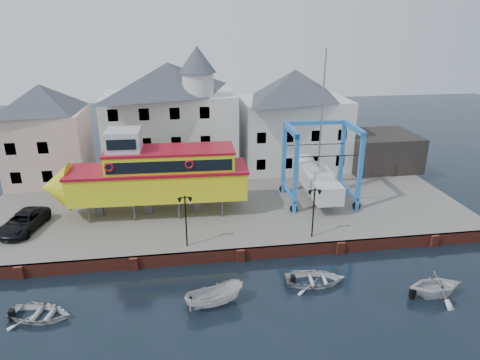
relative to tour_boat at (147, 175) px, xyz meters
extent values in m
plane|color=black|center=(7.17, -7.76, -4.65)|extent=(140.00, 140.00, 0.00)
cube|color=#645D58|center=(7.17, 3.24, -4.15)|extent=(44.00, 22.00, 1.00)
cube|color=maroon|center=(7.17, -7.64, -4.15)|extent=(44.00, 0.25, 1.00)
cube|color=maroon|center=(-8.83, -7.81, -4.15)|extent=(0.60, 0.36, 1.00)
cube|color=maroon|center=(-0.83, -7.81, -4.15)|extent=(0.60, 0.36, 1.00)
cube|color=maroon|center=(7.17, -7.81, -4.15)|extent=(0.60, 0.36, 1.00)
cube|color=maroon|center=(15.17, -7.81, -4.15)|extent=(0.60, 0.36, 1.00)
cube|color=maroon|center=(23.17, -7.81, -4.15)|extent=(0.60, 0.36, 1.00)
cube|color=#D0ABA0|center=(-10.83, 10.24, 0.10)|extent=(8.00, 7.00, 7.50)
pyramid|color=#373B42|center=(-10.83, 10.24, 5.25)|extent=(8.00, 7.00, 2.80)
cube|color=black|center=(-13.33, 6.78, -2.05)|extent=(1.00, 0.08, 1.20)
cube|color=black|center=(-10.33, 6.78, -2.05)|extent=(1.00, 0.08, 1.20)
cube|color=black|center=(-13.33, 6.78, 0.95)|extent=(1.00, 0.08, 1.20)
cube|color=black|center=(-10.33, 6.78, 0.95)|extent=(1.00, 0.08, 1.20)
cube|color=silver|center=(2.17, 10.74, 0.85)|extent=(14.00, 8.00, 9.00)
pyramid|color=#373B42|center=(2.17, 10.74, 6.95)|extent=(14.00, 8.00, 3.20)
cube|color=black|center=(-3.33, 6.78, -2.05)|extent=(1.00, 0.08, 1.20)
cube|color=black|center=(-0.33, 6.78, -2.05)|extent=(1.00, 0.08, 1.20)
cube|color=black|center=(2.67, 6.78, -2.05)|extent=(1.00, 0.08, 1.20)
cube|color=black|center=(5.67, 6.78, -2.05)|extent=(1.00, 0.08, 1.20)
cube|color=black|center=(-3.33, 6.78, 0.95)|extent=(1.00, 0.08, 1.20)
cube|color=black|center=(-0.33, 6.78, 0.95)|extent=(1.00, 0.08, 1.20)
cube|color=black|center=(2.67, 6.78, 0.95)|extent=(1.00, 0.08, 1.20)
cube|color=black|center=(5.67, 6.78, 0.95)|extent=(1.00, 0.08, 1.20)
cube|color=black|center=(-3.33, 6.78, 3.95)|extent=(1.00, 0.08, 1.20)
cube|color=black|center=(-0.33, 6.78, 3.95)|extent=(1.00, 0.08, 1.20)
cube|color=black|center=(2.67, 6.78, 3.95)|extent=(1.00, 0.08, 1.20)
cube|color=black|center=(5.67, 6.78, 3.95)|extent=(1.00, 0.08, 1.20)
cylinder|color=silver|center=(5.17, 8.34, 6.55)|extent=(3.20, 3.20, 2.40)
cone|color=#373B42|center=(5.17, 8.34, 9.05)|extent=(3.80, 3.80, 2.60)
cube|color=silver|center=(16.17, 11.24, 0.35)|extent=(12.00, 8.00, 8.00)
pyramid|color=#373B42|center=(16.17, 11.24, 5.95)|extent=(12.00, 8.00, 3.20)
cube|color=black|center=(11.67, 7.28, -2.05)|extent=(1.00, 0.08, 1.20)
cube|color=black|center=(14.67, 7.28, -2.05)|extent=(1.00, 0.08, 1.20)
cube|color=black|center=(17.67, 7.28, -2.05)|extent=(1.00, 0.08, 1.20)
cube|color=black|center=(20.67, 7.28, -2.05)|extent=(1.00, 0.08, 1.20)
cube|color=black|center=(11.67, 7.28, 0.95)|extent=(1.00, 0.08, 1.20)
cube|color=black|center=(14.67, 7.28, 0.95)|extent=(1.00, 0.08, 1.20)
cube|color=black|center=(17.67, 7.28, 0.95)|extent=(1.00, 0.08, 1.20)
cube|color=black|center=(20.67, 7.28, 0.95)|extent=(1.00, 0.08, 1.20)
cube|color=black|center=(26.17, 9.24, -1.65)|extent=(8.00, 7.00, 4.00)
cylinder|color=black|center=(3.17, -6.56, -1.65)|extent=(0.12, 0.12, 4.00)
cube|color=black|center=(3.17, -6.56, 0.40)|extent=(0.90, 0.06, 0.06)
sphere|color=black|center=(3.17, -6.56, 0.47)|extent=(0.16, 0.16, 0.16)
cone|color=black|center=(2.77, -6.56, 0.13)|extent=(0.32, 0.32, 0.45)
sphere|color=silver|center=(2.77, -6.56, -0.05)|extent=(0.18, 0.18, 0.18)
cone|color=black|center=(3.57, -6.56, 0.13)|extent=(0.32, 0.32, 0.45)
sphere|color=silver|center=(3.57, -6.56, -0.05)|extent=(0.18, 0.18, 0.18)
cylinder|color=black|center=(13.17, -6.56, -1.65)|extent=(0.12, 0.12, 4.00)
cube|color=black|center=(13.17, -6.56, 0.40)|extent=(0.90, 0.06, 0.06)
sphere|color=black|center=(13.17, -6.56, 0.47)|extent=(0.16, 0.16, 0.16)
cone|color=black|center=(12.77, -6.56, 0.13)|extent=(0.32, 0.32, 0.45)
sphere|color=silver|center=(12.77, -6.56, -0.05)|extent=(0.18, 0.18, 0.18)
cone|color=black|center=(13.57, -6.56, 0.13)|extent=(0.32, 0.32, 0.45)
sphere|color=silver|center=(13.57, -6.56, -0.05)|extent=(0.18, 0.18, 0.18)
cylinder|color=#59595E|center=(-4.98, -1.36, -2.84)|extent=(0.21, 0.21, 1.63)
cylinder|color=#59595E|center=(-4.89, 1.68, -2.84)|extent=(0.21, 0.21, 1.63)
cylinder|color=#59595E|center=(-1.18, -1.48, -2.84)|extent=(0.21, 0.21, 1.63)
cylinder|color=#59595E|center=(-1.08, 1.56, -2.84)|extent=(0.21, 0.21, 1.63)
cylinder|color=#59595E|center=(2.63, -1.61, -2.84)|extent=(0.21, 0.21, 1.63)
cylinder|color=#59595E|center=(2.72, 1.44, -2.84)|extent=(0.21, 0.21, 1.63)
cylinder|color=#59595E|center=(6.43, -1.73, -2.84)|extent=(0.21, 0.21, 1.63)
cylinder|color=#59595E|center=(6.53, 1.32, -2.84)|extent=(0.21, 0.21, 1.63)
cube|color=#59595E|center=(-4.39, 0.14, -2.84)|extent=(0.67, 0.56, 1.63)
cube|color=#59595E|center=(-0.04, 0.00, -2.84)|extent=(0.67, 0.56, 1.63)
cube|color=#59595E|center=(4.31, -0.13, -2.84)|extent=(0.67, 0.56, 1.63)
cube|color=yellow|center=(1.04, -0.03, -0.82)|extent=(15.35, 4.61, 2.39)
cone|color=yellow|center=(-7.76, 0.25, -0.82)|extent=(2.52, 4.21, 4.13)
cube|color=#A40C1F|center=(1.04, -0.03, 0.48)|extent=(15.69, 4.80, 0.24)
cube|color=yellow|center=(2.13, -0.07, 1.24)|extent=(10.99, 4.04, 1.74)
cube|color=black|center=(2.07, -1.94, 1.30)|extent=(10.44, 0.39, 0.98)
cube|color=black|center=(2.19, 1.81, 1.30)|extent=(10.44, 0.39, 0.98)
cube|color=#A40C1F|center=(2.13, -0.07, 2.21)|extent=(11.21, 4.16, 0.20)
cube|color=silver|center=(-1.67, 0.05, 3.10)|extent=(2.92, 2.92, 1.98)
cube|color=black|center=(-1.72, -1.39, 3.19)|extent=(2.38, 0.14, 0.87)
torus|color=#A40C1F|center=(-2.82, -1.84, 1.46)|extent=(0.77, 0.18, 0.76)
torus|color=#A40C1F|center=(3.70, -2.05, 1.46)|extent=(0.77, 0.18, 0.76)
cube|color=blue|center=(12.94, -1.86, -0.01)|extent=(0.38, 0.38, 7.29)
cylinder|color=black|center=(12.94, -1.86, -3.29)|extent=(0.74, 0.28, 0.73)
cube|color=blue|center=(13.09, 2.98, -0.01)|extent=(0.38, 0.38, 7.29)
cylinder|color=black|center=(13.09, 2.98, -3.29)|extent=(0.74, 0.28, 0.73)
cube|color=blue|center=(18.81, -2.05, -0.01)|extent=(0.38, 0.38, 7.29)
cylinder|color=black|center=(18.81, -2.05, -3.29)|extent=(0.74, 0.28, 0.73)
cube|color=blue|center=(18.97, 2.79, -0.01)|extent=(0.38, 0.38, 7.29)
cylinder|color=black|center=(18.97, 2.79, -3.29)|extent=(0.74, 0.28, 0.73)
cube|color=blue|center=(13.01, 0.56, 3.45)|extent=(0.53, 5.21, 0.51)
cube|color=blue|center=(13.01, 0.56, -2.61)|extent=(0.42, 5.21, 0.22)
cube|color=blue|center=(18.89, 0.37, 3.45)|extent=(0.53, 5.21, 0.51)
cube|color=blue|center=(18.89, 0.37, -2.61)|extent=(0.42, 5.21, 0.22)
cube|color=blue|center=(16.03, 2.88, 3.45)|extent=(6.25, 0.56, 0.36)
cube|color=silver|center=(15.95, 0.46, -1.78)|extent=(2.64, 7.88, 1.67)
cone|color=silver|center=(16.10, 5.09, -1.78)|extent=(2.45, 1.74, 2.39)
cube|color=#59595E|center=(15.95, 0.46, -2.98)|extent=(0.31, 1.88, 0.73)
cube|color=silver|center=(15.93, -0.06, -0.63)|extent=(1.76, 3.17, 0.62)
cylinder|color=#99999E|center=(15.97, 0.99, 4.78)|extent=(0.17, 0.17, 11.45)
cube|color=black|center=(15.89, -1.41, 1.43)|extent=(5.65, 0.30, 0.05)
cube|color=black|center=(16.01, 2.34, 1.43)|extent=(5.65, 0.30, 0.05)
imported|color=black|center=(-10.13, -1.92, -2.92)|extent=(3.54, 5.72, 1.48)
imported|color=silver|center=(4.71, -12.89, -4.65)|extent=(4.19, 2.38, 1.53)
imported|color=silver|center=(11.93, -11.43, -4.65)|extent=(4.50, 3.41, 0.88)
imported|color=silver|center=(19.40, -14.07, -4.65)|extent=(3.78, 3.27, 1.98)
imported|color=silver|center=(-6.16, -12.55, -4.65)|extent=(4.54, 3.73, 0.82)
camera|label=1|loc=(2.96, -36.03, 12.79)|focal=32.00mm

